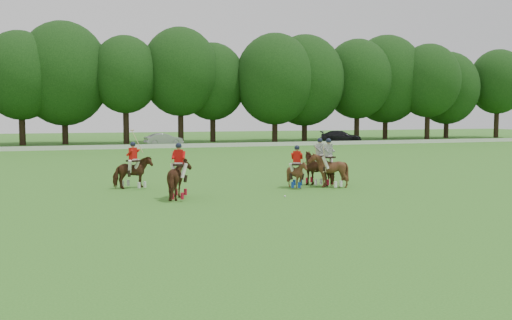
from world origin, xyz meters
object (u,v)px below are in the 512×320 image
object	(u,v)px
polo_ball	(285,196)
polo_stripe_b	(328,170)
polo_red_b	(133,172)
polo_stripe_a	(320,168)
car_right	(341,137)
car_mid	(164,140)
polo_red_a	(179,179)
polo_red_c	(297,173)

from	to	relation	value
polo_ball	polo_stripe_b	bearing A→B (deg)	36.78
polo_red_b	polo_stripe_a	bearing A→B (deg)	-10.68
car_right	car_mid	bearing A→B (deg)	111.71
car_right	polo_red_a	distance (m)	49.28
polo_red_c	polo_ball	world-z (taller)	polo_red_c
polo_stripe_a	polo_stripe_b	bearing A→B (deg)	-87.01
polo_stripe_b	polo_stripe_a	bearing A→B (deg)	92.99
car_mid	polo_red_b	size ratio (longest dim) A/B	1.51
polo_red_a	polo_red_c	bearing A→B (deg)	15.25
polo_red_b	polo_stripe_b	distance (m)	9.52
car_right	polo_stripe_a	xyz separation A→B (m)	(-20.59, -38.01, 0.13)
polo_red_b	polo_stripe_a	xyz separation A→B (m)	(9.11, -1.72, 0.07)
car_mid	car_right	bearing A→B (deg)	-99.09
car_mid	polo_ball	xyz separation A→B (m)	(-1.56, -41.34, -0.66)
polo_red_a	polo_ball	distance (m)	4.64
polo_red_a	polo_red_b	size ratio (longest dim) A/B	0.85
polo_red_c	polo_stripe_a	world-z (taller)	polo_stripe_a
polo_stripe_a	polo_stripe_b	size ratio (longest dim) A/B	1.00
polo_red_b	polo_stripe_a	world-z (taller)	polo_red_b
car_right	polo_stripe_b	distance (m)	44.01
polo_stripe_b	car_right	bearing A→B (deg)	62.17
polo_red_c	polo_stripe_b	distance (m)	1.61
polo_red_a	polo_ball	bearing A→B (deg)	-12.24
car_mid	polo_stripe_b	world-z (taller)	polo_stripe_b
polo_red_a	polo_ball	xyz separation A→B (m)	(4.46, -0.97, -0.83)
polo_stripe_a	car_mid	bearing A→B (deg)	92.47
car_right	polo_red_b	bearing A→B (deg)	162.41
car_mid	polo_stripe_a	bearing A→B (deg)	173.38
car_mid	polo_red_c	world-z (taller)	polo_red_c
car_right	polo_red_a	bearing A→B (deg)	166.73
polo_red_c	polo_stripe_a	xyz separation A→B (m)	(1.54, 0.70, 0.15)
car_right	polo_stripe_b	size ratio (longest dim) A/B	2.13
car_right	polo_ball	size ratio (longest dim) A/B	57.05
polo_red_c	polo_ball	xyz separation A→B (m)	(-1.66, -2.63, -0.69)
polo_red_a	polo_stripe_b	distance (m)	7.84
car_right	polo_ball	xyz separation A→B (m)	(-23.79, -41.34, -0.70)
car_right	polo_red_c	world-z (taller)	polo_red_c
polo_red_a	polo_red_c	size ratio (longest dim) A/B	1.14
polo_stripe_b	polo_ball	world-z (taller)	polo_stripe_b
polo_red_a	polo_red_c	distance (m)	6.34
polo_red_c	polo_stripe_a	distance (m)	1.70
polo_red_c	polo_stripe_b	size ratio (longest dim) A/B	0.87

